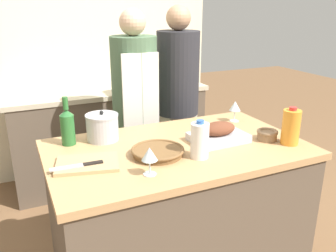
{
  "coord_description": "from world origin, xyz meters",
  "views": [
    {
      "loc": [
        -0.81,
        -1.66,
        1.64
      ],
      "look_at": [
        0.0,
        0.13,
        0.96
      ],
      "focal_mm": 38.0,
      "sensor_mm": 36.0,
      "label": 1
    }
  ],
  "objects_px": {
    "milk_jug": "(200,140)",
    "wine_glass_left": "(149,155)",
    "wicker_basket": "(158,151)",
    "wine_bottle_green": "(67,126)",
    "cutting_board": "(87,163)",
    "stock_pot": "(102,127)",
    "roasting_pan": "(218,134)",
    "person_cook_aproned": "(135,109)",
    "wine_glass_right": "(235,107)",
    "condiment_bottle_tall": "(126,81)",
    "condiment_bottle_short": "(185,73)",
    "mixing_bowl": "(267,134)",
    "person_cook_guest": "(178,99)",
    "juice_jug": "(291,127)",
    "knife_chef": "(79,165)"
  },
  "relations": [
    {
      "from": "condiment_bottle_short",
      "to": "person_cook_aproned",
      "type": "bearing_deg",
      "value": -139.93
    },
    {
      "from": "milk_jug",
      "to": "condiment_bottle_tall",
      "type": "distance_m",
      "value": 1.59
    },
    {
      "from": "wine_bottle_green",
      "to": "milk_jug",
      "type": "bearing_deg",
      "value": -38.39
    },
    {
      "from": "wine_bottle_green",
      "to": "wine_glass_left",
      "type": "bearing_deg",
      "value": -62.79
    },
    {
      "from": "condiment_bottle_tall",
      "to": "person_cook_aproned",
      "type": "height_order",
      "value": "person_cook_aproned"
    },
    {
      "from": "milk_jug",
      "to": "wine_glass_right",
      "type": "distance_m",
      "value": 0.66
    },
    {
      "from": "cutting_board",
      "to": "condiment_bottle_short",
      "type": "relative_size",
      "value": 1.61
    },
    {
      "from": "condiment_bottle_tall",
      "to": "condiment_bottle_short",
      "type": "relative_size",
      "value": 0.74
    },
    {
      "from": "stock_pot",
      "to": "wine_bottle_green",
      "type": "height_order",
      "value": "wine_bottle_green"
    },
    {
      "from": "wine_glass_right",
      "to": "mixing_bowl",
      "type": "bearing_deg",
      "value": -94.19
    },
    {
      "from": "cutting_board",
      "to": "stock_pot",
      "type": "relative_size",
      "value": 1.82
    },
    {
      "from": "wine_glass_left",
      "to": "cutting_board",
      "type": "bearing_deg",
      "value": 137.65
    },
    {
      "from": "juice_jug",
      "to": "person_cook_guest",
      "type": "relative_size",
      "value": 0.13
    },
    {
      "from": "cutting_board",
      "to": "milk_jug",
      "type": "xyz_separation_m",
      "value": [
        0.55,
        -0.15,
        0.09
      ]
    },
    {
      "from": "wicker_basket",
      "to": "mixing_bowl",
      "type": "relative_size",
      "value": 2.29
    },
    {
      "from": "wine_glass_left",
      "to": "condiment_bottle_tall",
      "type": "bearing_deg",
      "value": 75.48
    },
    {
      "from": "wicker_basket",
      "to": "cutting_board",
      "type": "bearing_deg",
      "value": 174.57
    },
    {
      "from": "cutting_board",
      "to": "wine_glass_right",
      "type": "distance_m",
      "value": 1.1
    },
    {
      "from": "cutting_board",
      "to": "wine_glass_right",
      "type": "height_order",
      "value": "wine_glass_right"
    },
    {
      "from": "wicker_basket",
      "to": "person_cook_aproned",
      "type": "height_order",
      "value": "person_cook_aproned"
    },
    {
      "from": "roasting_pan",
      "to": "stock_pot",
      "type": "relative_size",
      "value": 1.71
    },
    {
      "from": "milk_jug",
      "to": "wicker_basket",
      "type": "bearing_deg",
      "value": 149.54
    },
    {
      "from": "roasting_pan",
      "to": "wine_glass_right",
      "type": "bearing_deg",
      "value": 42.45
    },
    {
      "from": "milk_jug",
      "to": "condiment_bottle_tall",
      "type": "bearing_deg",
      "value": 85.6
    },
    {
      "from": "juice_jug",
      "to": "milk_jug",
      "type": "distance_m",
      "value": 0.56
    },
    {
      "from": "milk_jug",
      "to": "condiment_bottle_short",
      "type": "distance_m",
      "value": 1.72
    },
    {
      "from": "milk_jug",
      "to": "wine_glass_left",
      "type": "bearing_deg",
      "value": -165.88
    },
    {
      "from": "mixing_bowl",
      "to": "condiment_bottle_short",
      "type": "xyz_separation_m",
      "value": [
        0.23,
        1.51,
        0.08
      ]
    },
    {
      "from": "wicker_basket",
      "to": "wine_bottle_green",
      "type": "distance_m",
      "value": 0.54
    },
    {
      "from": "wicker_basket",
      "to": "wine_glass_right",
      "type": "height_order",
      "value": "wine_glass_right"
    },
    {
      "from": "wine_bottle_green",
      "to": "condiment_bottle_short",
      "type": "xyz_separation_m",
      "value": [
        1.3,
        1.1,
        0.01
      ]
    },
    {
      "from": "wine_bottle_green",
      "to": "condiment_bottle_short",
      "type": "bearing_deg",
      "value": 40.13
    },
    {
      "from": "wine_bottle_green",
      "to": "person_cook_guest",
      "type": "distance_m",
      "value": 1.13
    },
    {
      "from": "wine_glass_left",
      "to": "person_cook_aproned",
      "type": "xyz_separation_m",
      "value": [
        0.29,
        1.02,
        -0.09
      ]
    },
    {
      "from": "wine_bottle_green",
      "to": "person_cook_aproned",
      "type": "bearing_deg",
      "value": 40.2
    },
    {
      "from": "knife_chef",
      "to": "person_cook_aproned",
      "type": "bearing_deg",
      "value": 55.01
    },
    {
      "from": "mixing_bowl",
      "to": "condiment_bottle_tall",
      "type": "height_order",
      "value": "condiment_bottle_tall"
    },
    {
      "from": "roasting_pan",
      "to": "cutting_board",
      "type": "bearing_deg",
      "value": -179.4
    },
    {
      "from": "roasting_pan",
      "to": "wine_bottle_green",
      "type": "xyz_separation_m",
      "value": [
        -0.8,
        0.31,
        0.07
      ]
    },
    {
      "from": "person_cook_aproned",
      "to": "wine_glass_left",
      "type": "bearing_deg",
      "value": -102.53
    },
    {
      "from": "roasting_pan",
      "to": "stock_pot",
      "type": "bearing_deg",
      "value": 153.63
    },
    {
      "from": "cutting_board",
      "to": "wine_glass_left",
      "type": "bearing_deg",
      "value": -42.35
    },
    {
      "from": "stock_pot",
      "to": "person_cook_aproned",
      "type": "distance_m",
      "value": 0.62
    },
    {
      "from": "condiment_bottle_short",
      "to": "person_cook_aproned",
      "type": "height_order",
      "value": "person_cook_aproned"
    },
    {
      "from": "cutting_board",
      "to": "mixing_bowl",
      "type": "distance_m",
      "value": 1.04
    },
    {
      "from": "juice_jug",
      "to": "stock_pot",
      "type": "bearing_deg",
      "value": 152.28
    },
    {
      "from": "mixing_bowl",
      "to": "wine_glass_left",
      "type": "height_order",
      "value": "wine_glass_left"
    },
    {
      "from": "wicker_basket",
      "to": "person_cook_guest",
      "type": "distance_m",
      "value": 1.09
    },
    {
      "from": "wine_bottle_green",
      "to": "condiment_bottle_tall",
      "type": "relative_size",
      "value": 1.74
    },
    {
      "from": "wicker_basket",
      "to": "wine_glass_left",
      "type": "bearing_deg",
      "value": -122.43
    }
  ]
}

